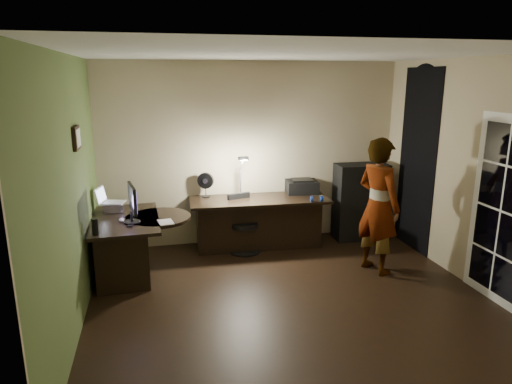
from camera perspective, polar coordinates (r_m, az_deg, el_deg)
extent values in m
cube|color=black|center=(5.43, 4.09, -12.96)|extent=(4.50, 4.00, 0.01)
cube|color=silver|center=(4.84, 4.68, 16.92)|extent=(4.50, 4.00, 0.01)
cube|color=tan|center=(6.87, -0.54, 4.82)|extent=(4.50, 0.01, 2.70)
cube|color=tan|center=(3.18, 15.03, -6.98)|extent=(4.50, 0.01, 2.70)
cube|color=tan|center=(4.82, -22.20, -0.32)|extent=(0.01, 4.00, 2.70)
cube|color=tan|center=(6.01, 25.40, 2.07)|extent=(0.01, 4.00, 2.70)
cube|color=#4E6530|center=(4.82, -22.02, -0.31)|extent=(0.00, 4.00, 2.70)
cube|color=black|center=(6.94, 19.49, 3.67)|extent=(0.01, 0.90, 2.60)
cube|color=white|center=(5.66, 28.30, -2.09)|extent=(0.02, 0.92, 2.10)
cube|color=black|center=(5.17, -21.56, 6.31)|extent=(0.04, 0.30, 0.25)
cube|color=black|center=(6.03, -15.82, -6.66)|extent=(0.86, 1.35, 0.76)
cube|color=black|center=(6.73, 0.42, -3.92)|extent=(2.04, 0.80, 0.75)
cube|color=black|center=(7.25, 12.90, -1.18)|extent=(0.80, 0.42, 1.18)
cube|color=silver|center=(6.22, -17.40, -1.82)|extent=(0.27, 0.23, 0.11)
cube|color=silver|center=(6.18, -17.51, -0.36)|extent=(0.37, 0.36, 0.21)
cube|color=black|center=(5.65, -15.33, -2.08)|extent=(0.18, 0.52, 0.33)
ellipsoid|color=silver|center=(5.78, -16.46, -3.35)|extent=(0.06, 0.10, 0.04)
cube|color=black|center=(5.60, -15.36, -3.98)|extent=(0.10, 0.14, 0.01)
cube|color=black|center=(6.10, -14.86, -2.45)|extent=(0.01, 0.14, 0.01)
cylinder|color=black|center=(5.37, -19.48, -4.10)|extent=(0.09, 0.09, 0.19)
cube|color=silver|center=(5.60, -11.21, -3.72)|extent=(0.20, 0.26, 0.01)
cube|color=black|center=(6.70, -6.31, 0.90)|extent=(0.27, 0.22, 0.37)
cube|color=navy|center=(6.51, 7.59, -0.78)|extent=(0.20, 0.10, 0.09)
cube|color=black|center=(6.97, 5.75, 0.76)|extent=(0.51, 0.41, 0.21)
cube|color=black|center=(6.59, -1.98, 2.18)|extent=(0.26, 0.35, 0.69)
cube|color=black|center=(6.56, -1.45, -4.05)|extent=(0.57, 0.57, 0.83)
imported|color=#D8A88C|center=(6.00, 15.04, -1.71)|extent=(0.61, 0.73, 1.75)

